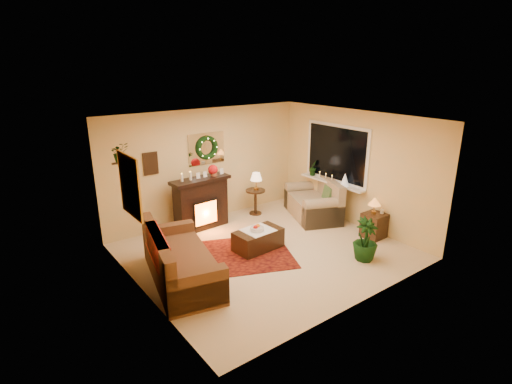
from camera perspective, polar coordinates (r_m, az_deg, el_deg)
floor at (r=7.99m, az=1.52°, el=-8.50°), size 5.00×5.00×0.00m
ceiling at (r=7.20m, az=1.70°, el=10.32°), size 5.00×5.00×0.00m
wall_back at (r=9.29m, az=-7.06°, el=3.81°), size 5.00×5.00×0.00m
wall_front at (r=6.01m, az=15.09°, el=-4.84°), size 5.00×5.00×0.00m
wall_left at (r=6.34m, az=-16.45°, el=-3.73°), size 4.50×4.50×0.00m
wall_right at (r=9.20m, az=13.93°, el=3.26°), size 4.50×4.50×0.00m
area_rug at (r=7.84m, az=-2.87°, el=-9.00°), size 2.57×2.29×0.01m
sofa at (r=6.96m, az=-10.61°, el=-9.10°), size 1.40×2.30×0.92m
red_throw at (r=7.04m, az=-11.68°, el=-8.61°), size 0.76×1.23×0.02m
fireplace at (r=8.96m, az=-7.86°, el=-1.80°), size 1.21×0.44×1.09m
poinsettia at (r=8.89m, az=-6.18°, el=3.18°), size 0.22×0.22×0.22m
mantel_candle_a at (r=8.51m, az=-10.54°, el=2.01°), size 0.06×0.06×0.17m
mantel_candle_b at (r=8.61m, az=-9.35°, el=2.27°), size 0.06×0.06×0.18m
mantel_mirror at (r=9.19m, az=-7.09°, el=6.20°), size 0.92×0.02×0.72m
wreath at (r=9.15m, az=-6.97°, el=6.28°), size 0.55×0.11×0.55m
wall_art at (r=8.65m, az=-14.83°, el=3.96°), size 0.32×0.03×0.48m
gold_mirror at (r=6.47m, az=-17.59°, el=0.83°), size 0.03×0.84×1.00m
hanging_plant at (r=7.14m, az=-18.77°, el=4.14°), size 0.33×0.28×0.36m
loveseat at (r=9.67m, az=8.10°, el=-1.12°), size 1.50×1.85×0.93m
window_frame at (r=9.48m, az=11.43°, el=5.42°), size 0.03×1.86×1.36m
window_glass at (r=9.46m, az=11.37°, el=5.41°), size 0.02×1.70×1.22m
window_sill at (r=9.57m, az=10.75°, el=1.37°), size 0.22×1.86×0.04m
mini_tree at (r=9.24m, az=12.58°, el=1.75°), size 0.20×0.20×0.30m
sill_plant at (r=9.97m, az=8.18°, el=3.48°), size 0.29×0.23×0.52m
side_table_round at (r=9.76m, az=-0.08°, el=-1.34°), size 0.55×0.55×0.62m
lamp_cream at (r=9.60m, az=0.03°, el=1.82°), size 0.28×0.28×0.43m
end_table_square at (r=8.87m, az=16.49°, el=-4.56°), size 0.44×0.44×0.53m
lamp_tiffany at (r=8.70m, az=16.56°, el=-1.66°), size 0.26×0.26×0.39m
coffee_table at (r=8.00m, az=0.30°, el=-6.77°), size 0.99×0.58×0.40m
fruit_bowl at (r=7.87m, az=0.15°, el=-5.28°), size 0.27×0.27×0.06m
floor_palm at (r=7.77m, az=15.40°, el=-6.31°), size 1.44×1.44×2.45m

